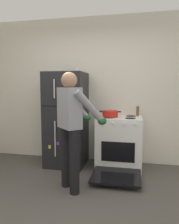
{
  "coord_description": "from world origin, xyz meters",
  "views": [
    {
      "loc": [
        0.74,
        -2.13,
        1.39
      ],
      "look_at": [
        0.01,
        1.32,
        1.0
      ],
      "focal_mm": 34.67,
      "sensor_mm": 36.0,
      "label": 1
    }
  ],
  "objects": [
    {
      "name": "kitchen_wall_back",
      "position": [
        0.0,
        1.95,
        1.35
      ],
      "size": [
        6.0,
        0.1,
        2.7
      ],
      "primitive_type": "cube",
      "color": "silver",
      "rests_on": "ground"
    },
    {
      "name": "ground",
      "position": [
        0.0,
        0.0,
        0.0
      ],
      "size": [
        8.0,
        8.0,
        0.0
      ],
      "primitive_type": "plane",
      "color": "#4C4742"
    },
    {
      "name": "red_pot",
      "position": [
        0.33,
        1.52,
        0.96
      ],
      "size": [
        0.36,
        0.26,
        0.11
      ],
      "color": "red",
      "rests_on": "stove_range"
    },
    {
      "name": "person_cook",
      "position": [
        -0.08,
        0.63,
        0.96
      ],
      "size": [
        0.68,
        0.7,
        1.6
      ],
      "color": "black",
      "rests_on": "ground"
    },
    {
      "name": "refrigerator",
      "position": [
        -0.47,
        1.57,
        0.83
      ],
      "size": [
        0.68,
        0.72,
        1.66
      ],
      "color": "black",
      "rests_on": "ground"
    },
    {
      "name": "pepper_mill",
      "position": [
        0.79,
        1.77,
        0.99
      ],
      "size": [
        0.05,
        0.05,
        0.17
      ],
      "primitive_type": "cylinder",
      "color": "brown",
      "rests_on": "stove_range"
    },
    {
      "name": "coffee_mug",
      "position": [
        -0.28,
        1.62,
        1.71
      ],
      "size": [
        0.11,
        0.08,
        0.1
      ],
      "color": "silver",
      "rests_on": "refrigerator"
    },
    {
      "name": "stove_range",
      "position": [
        0.49,
        1.55,
        0.44
      ],
      "size": [
        0.76,
        1.21,
        0.9
      ],
      "color": "white",
      "rests_on": "ground"
    }
  ]
}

